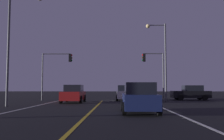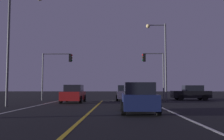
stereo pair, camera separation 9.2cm
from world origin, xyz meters
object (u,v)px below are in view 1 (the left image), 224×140
car_ahead_far (125,93)px  street_lamp_right_far (161,52)px  car_oncoming (74,94)px  car_crossing_side (191,93)px  traffic_light_near_right (153,65)px  street_lamp_left_mid (16,35)px  car_lead_same_lane (139,98)px  traffic_light_near_left (57,65)px

car_ahead_far → street_lamp_right_far: 6.08m
car_oncoming → street_lamp_right_far: 10.32m
car_crossing_side → traffic_light_near_right: size_ratio=0.81×
traffic_light_near_right → street_lamp_left_mid: bearing=36.8°
car_lead_same_lane → street_lamp_right_far: 13.51m
car_crossing_side → car_ahead_far: same height
traffic_light_near_right → traffic_light_near_left: traffic_light_near_right is taller
street_lamp_left_mid → car_ahead_far: bearing=46.4°
car_lead_same_lane → car_oncoming: (-5.40, 9.65, 0.00)m
car_lead_same_lane → car_ahead_far: bearing=1.3°
car_lead_same_lane → car_ahead_far: 13.82m
car_crossing_side → car_lead_same_lane: same height
street_lamp_right_far → traffic_light_near_left: bearing=-6.3°
car_ahead_far → traffic_light_near_right: (3.17, -0.29, 3.09)m
car_ahead_far → traffic_light_near_left: traffic_light_near_left is taller
street_lamp_right_far → car_lead_same_lane: bearing=73.9°
traffic_light_near_right → street_lamp_right_far: size_ratio=0.64×
car_lead_same_lane → street_lamp_left_mid: size_ratio=0.50×
street_lamp_right_far → traffic_light_near_right: bearing=-61.8°
car_crossing_side → traffic_light_near_left: bearing=4.5°
traffic_light_near_left → street_lamp_right_far: size_ratio=0.64×
car_oncoming → car_crossing_side: bearing=111.7°
car_oncoming → car_ahead_far: size_ratio=1.00×
traffic_light_near_right → street_lamp_right_far: street_lamp_right_far is taller
street_lamp_left_mid → car_oncoming: bearing=54.1°
traffic_light_near_left → street_lamp_left_mid: 9.09m
car_oncoming → car_lead_same_lane: bearing=29.2°
car_crossing_side → street_lamp_left_mid: street_lamp_left_mid is taller
street_lamp_left_mid → car_crossing_side: bearing=31.6°
car_lead_same_lane → car_oncoming: size_ratio=1.00×
car_crossing_side → car_lead_same_lane: size_ratio=1.00×
car_crossing_side → car_ahead_far: size_ratio=1.00×
traffic_light_near_right → car_oncoming: bearing=25.1°
car_oncoming → traffic_light_near_right: size_ratio=0.81×
street_lamp_left_mid → street_lamp_right_far: street_lamp_left_mid is taller
car_oncoming → car_ahead_far: 6.58m
car_oncoming → street_lamp_left_mid: 7.76m
traffic_light_near_left → street_lamp_right_far: (11.51, -1.27, 1.30)m
car_crossing_side → car_lead_same_lane: 16.48m
car_oncoming → traffic_light_near_right: bearing=115.1°
traffic_light_near_right → car_ahead_far: bearing=-5.2°
car_oncoming → traffic_light_near_left: size_ratio=0.81×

